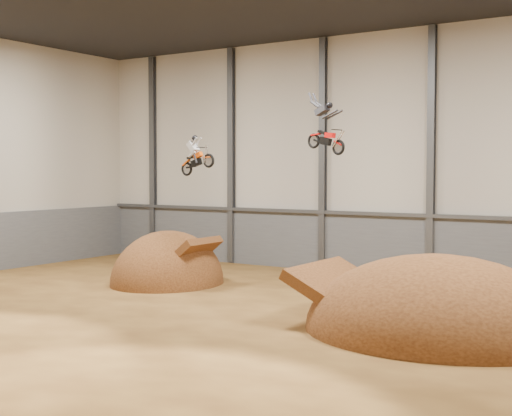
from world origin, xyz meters
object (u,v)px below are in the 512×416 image
(fmx_rider_a, at_px, (199,152))
(fmx_rider_b, at_px, (325,124))
(takeoff_ramp, at_px, (168,284))
(landing_ramp, at_px, (438,333))

(fmx_rider_a, relative_size, fmx_rider_b, 0.77)
(fmx_rider_b, bearing_deg, takeoff_ramp, -176.29)
(takeoff_ramp, relative_size, landing_ramp, 0.65)
(takeoff_ramp, xyz_separation_m, fmx_rider_b, (10.24, -1.76, 8.03))
(fmx_rider_a, bearing_deg, landing_ramp, -2.39)
(takeoff_ramp, xyz_separation_m, landing_ramp, (15.90, -3.51, 0.00))
(fmx_rider_a, height_order, fmx_rider_b, fmx_rider_b)
(landing_ramp, height_order, fmx_rider_a, fmx_rider_a)
(landing_ramp, xyz_separation_m, fmx_rider_a, (-12.29, 1.55, 6.94))
(takeoff_ramp, distance_m, fmx_rider_b, 13.13)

